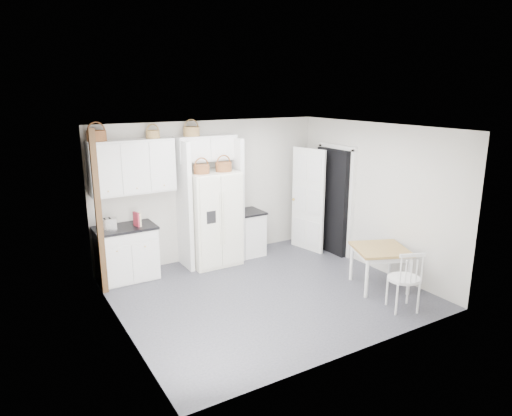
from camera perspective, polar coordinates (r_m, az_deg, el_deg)
floor at (r=7.40m, az=1.29°, el=-10.53°), size 4.50×4.50×0.00m
ceiling at (r=6.73m, az=1.42°, el=9.95°), size 4.50×4.50×0.00m
wall_back at (r=8.66m, az=-5.69°, el=2.23°), size 4.50×0.00×4.50m
wall_left at (r=6.11m, az=-16.86°, el=-3.60°), size 0.00×4.00×4.00m
wall_right at (r=8.34m, az=14.58°, el=1.33°), size 0.00×4.00×4.00m
refrigerator at (r=8.38m, az=-5.44°, el=-1.27°), size 0.89×0.72×1.73m
base_cab_left at (r=8.07m, az=-15.88°, el=-5.55°), size 0.96×0.60×0.89m
base_cab_right at (r=8.93m, az=-0.91°, el=-3.21°), size 0.47×0.57×0.83m
dining_table at (r=7.74m, az=15.15°, el=-7.19°), size 1.06×1.06×0.68m
windsor_chair at (r=7.03m, az=17.99°, el=-8.39°), size 0.60×0.58×0.97m
counter_left at (r=7.92m, az=-16.11°, el=-2.39°), size 1.00×0.65×0.04m
counter_right at (r=8.80m, az=-0.92°, el=-0.51°), size 0.51×0.61×0.04m
toaster at (r=7.74m, az=-18.08°, el=-1.99°), size 0.33×0.24×0.21m
cookbook_red at (r=7.86m, az=-14.73°, el=-1.37°), size 0.07×0.16×0.24m
cookbook_cream at (r=7.87m, az=-14.33°, el=-1.37°), size 0.06×0.15×0.23m
basket_upper_a at (r=7.70m, az=-19.29°, el=8.51°), size 0.30×0.30×0.17m
basket_upper_c at (r=7.93m, az=-12.77°, el=8.98°), size 0.23×0.23×0.13m
basket_bridge_a at (r=8.17m, az=-8.07°, el=9.45°), size 0.29×0.29×0.16m
basket_fridge_a at (r=7.99m, az=-6.82°, el=4.83°), size 0.28×0.28×0.15m
basket_fridge_b at (r=8.16m, az=-4.07°, el=5.14°), size 0.30×0.30×0.16m
upper_cabinet at (r=7.89m, az=-15.21°, el=5.01°), size 1.40×0.34×0.90m
bridge_cabinet at (r=8.31m, az=-6.27°, el=7.46°), size 1.12×0.34×0.45m
fridge_panel_left at (r=8.18m, az=-8.95°, el=0.29°), size 0.08×0.60×2.30m
fridge_panel_right at (r=8.59m, az=-2.64°, el=1.15°), size 0.08×0.60×2.30m
trim_post at (r=7.39m, az=-19.08°, el=-0.67°), size 0.09×0.09×2.60m
doorway_void at (r=9.05m, az=9.60°, el=0.84°), size 0.18×0.85×2.05m
door_slab at (r=9.08m, az=6.51°, el=1.00°), size 0.21×0.79×2.05m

